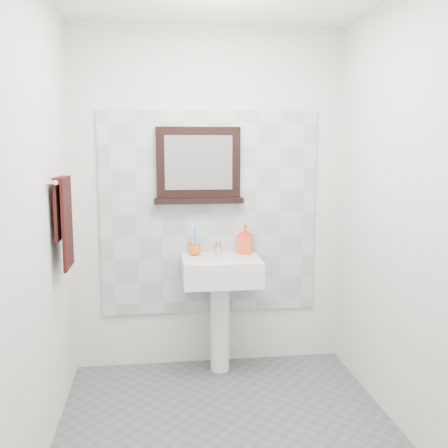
{
  "coord_description": "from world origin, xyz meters",
  "views": [
    {
      "loc": [
        -0.4,
        -2.74,
        1.65
      ],
      "look_at": [
        0.04,
        0.55,
        1.15
      ],
      "focal_mm": 42.0,
      "sensor_mm": 36.0,
      "label": 1
    }
  ],
  "objects_px": {
    "toothbrush_cup": "(195,250)",
    "soap_dispenser": "(245,239)",
    "pedestal_sink": "(221,283)",
    "framed_mirror": "(198,167)",
    "hand_towel": "(64,215)"
  },
  "relations": [
    {
      "from": "pedestal_sink",
      "to": "hand_towel",
      "type": "height_order",
      "value": "hand_towel"
    },
    {
      "from": "pedestal_sink",
      "to": "framed_mirror",
      "type": "relative_size",
      "value": 1.48
    },
    {
      "from": "pedestal_sink",
      "to": "framed_mirror",
      "type": "height_order",
      "value": "framed_mirror"
    },
    {
      "from": "soap_dispenser",
      "to": "hand_towel",
      "type": "xyz_separation_m",
      "value": [
        -1.2,
        -0.54,
        0.27
      ]
    },
    {
      "from": "soap_dispenser",
      "to": "framed_mirror",
      "type": "height_order",
      "value": "framed_mirror"
    },
    {
      "from": "hand_towel",
      "to": "pedestal_sink",
      "type": "bearing_deg",
      "value": 23.01
    },
    {
      "from": "toothbrush_cup",
      "to": "hand_towel",
      "type": "distance_m",
      "value": 1.04
    },
    {
      "from": "toothbrush_cup",
      "to": "framed_mirror",
      "type": "relative_size",
      "value": 0.15
    },
    {
      "from": "toothbrush_cup",
      "to": "framed_mirror",
      "type": "xyz_separation_m",
      "value": [
        0.04,
        0.08,
        0.6
      ]
    },
    {
      "from": "pedestal_sink",
      "to": "toothbrush_cup",
      "type": "height_order",
      "value": "pedestal_sink"
    },
    {
      "from": "soap_dispenser",
      "to": "framed_mirror",
      "type": "relative_size",
      "value": 0.33
    },
    {
      "from": "toothbrush_cup",
      "to": "soap_dispenser",
      "type": "distance_m",
      "value": 0.38
    },
    {
      "from": "pedestal_sink",
      "to": "soap_dispenser",
      "type": "xyz_separation_m",
      "value": [
        0.2,
        0.12,
        0.29
      ]
    },
    {
      "from": "framed_mirror",
      "to": "hand_towel",
      "type": "height_order",
      "value": "framed_mirror"
    },
    {
      "from": "toothbrush_cup",
      "to": "hand_towel",
      "type": "height_order",
      "value": "hand_towel"
    }
  ]
}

